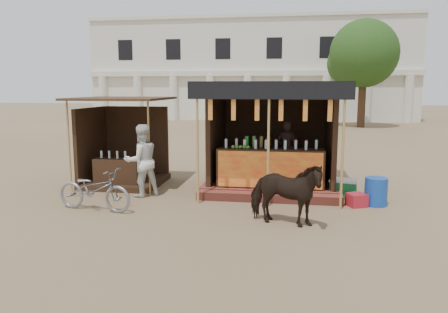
% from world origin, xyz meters
% --- Properties ---
extents(ground, '(120.00, 120.00, 0.00)m').
position_xyz_m(ground, '(0.00, 0.00, 0.00)').
color(ground, '#846B4C').
rests_on(ground, ground).
extents(main_stall, '(3.60, 3.61, 2.78)m').
position_xyz_m(main_stall, '(1.02, 3.36, 1.02)').
color(main_stall, '#994032').
rests_on(main_stall, ground).
extents(secondary_stall, '(2.40, 2.40, 2.38)m').
position_xyz_m(secondary_stall, '(-3.17, 3.24, 0.85)').
color(secondary_stall, '#351F13').
rests_on(secondary_stall, ground).
extents(cow, '(1.62, 1.04, 1.26)m').
position_xyz_m(cow, '(1.40, 0.21, 0.63)').
color(cow, black).
rests_on(cow, ground).
extents(motorbike, '(1.84, 0.90, 0.93)m').
position_xyz_m(motorbike, '(-2.69, 0.62, 0.46)').
color(motorbike, gray).
rests_on(motorbike, ground).
extents(bystander, '(1.09, 1.06, 1.77)m').
position_xyz_m(bystander, '(-2.10, 2.00, 0.88)').
color(bystander, silver).
rests_on(bystander, ground).
extents(blue_barrel, '(0.65, 0.65, 0.64)m').
position_xyz_m(blue_barrel, '(3.42, 2.00, 0.32)').
color(blue_barrel, '#1542A2').
rests_on(blue_barrel, ground).
extents(red_crate, '(0.50, 0.49, 0.29)m').
position_xyz_m(red_crate, '(2.98, 1.84, 0.15)').
color(red_crate, '#AA1C29').
rests_on(red_crate, ground).
extents(cooler, '(0.72, 0.56, 0.46)m').
position_xyz_m(cooler, '(2.76, 2.60, 0.23)').
color(cooler, '#197238').
rests_on(cooler, ground).
extents(background_building, '(26.00, 7.45, 8.18)m').
position_xyz_m(background_building, '(-2.00, 29.94, 3.98)').
color(background_building, silver).
rests_on(background_building, ground).
extents(tree, '(4.50, 4.40, 7.00)m').
position_xyz_m(tree, '(5.81, 22.14, 4.63)').
color(tree, '#382314').
rests_on(tree, ground).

